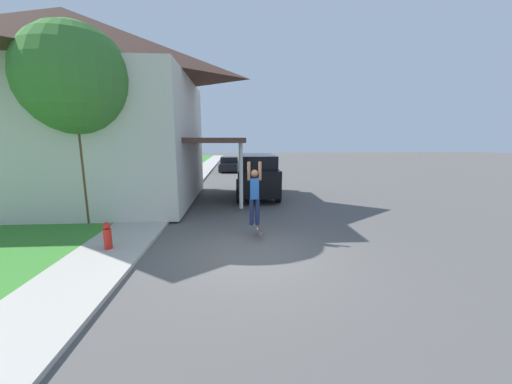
% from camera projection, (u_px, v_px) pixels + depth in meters
% --- Properties ---
extents(ground_plane, '(120.00, 120.00, 0.00)m').
position_uv_depth(ground_plane, '(249.00, 255.00, 7.29)').
color(ground_plane, '#54514F').
extents(lawn, '(10.00, 80.00, 0.08)m').
position_uv_depth(lawn, '(63.00, 205.00, 12.64)').
color(lawn, '#387F2D').
rests_on(lawn, ground_plane).
extents(sidewalk, '(1.80, 80.00, 0.10)m').
position_uv_depth(sidewalk, '(164.00, 204.00, 12.93)').
color(sidewalk, '#ADA89E').
rests_on(sidewalk, ground_plane).
extents(house, '(13.08, 8.15, 8.22)m').
position_uv_depth(house, '(72.00, 106.00, 12.45)').
color(house, beige).
rests_on(house, lawn).
extents(lawn_tree_near, '(3.44, 3.44, 6.42)m').
position_uv_depth(lawn_tree_near, '(76.00, 81.00, 9.08)').
color(lawn_tree_near, brown).
rests_on(lawn_tree_near, lawn).
extents(suv_parked, '(2.08, 4.51, 2.16)m').
position_uv_depth(suv_parked, '(256.00, 175.00, 14.57)').
color(suv_parked, black).
rests_on(suv_parked, ground_plane).
extents(car_down_street, '(1.91, 4.47, 1.35)m').
position_uv_depth(car_down_street, '(229.00, 164.00, 26.94)').
color(car_down_street, black).
rests_on(car_down_street, ground_plane).
extents(skateboarder, '(0.41, 0.22, 1.87)m').
position_uv_depth(skateboarder, '(254.00, 193.00, 8.31)').
color(skateboarder, '#192347').
rests_on(skateboarder, ground_plane).
extents(skateboard, '(0.25, 0.83, 0.28)m').
position_uv_depth(skateboard, '(259.00, 228.00, 8.53)').
color(skateboard, '#B73D23').
rests_on(skateboard, ground_plane).
extents(fire_hydrant, '(0.20, 0.20, 0.71)m').
position_uv_depth(fire_hydrant, '(108.00, 236.00, 7.38)').
color(fire_hydrant, red).
rests_on(fire_hydrant, sidewalk).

